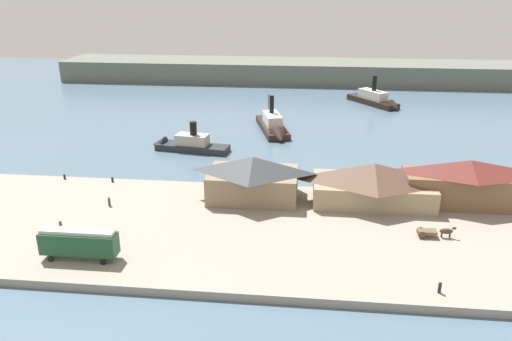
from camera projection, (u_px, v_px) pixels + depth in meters
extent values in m
plane|color=slate|center=(261.00, 183.00, 100.60)|extent=(320.00, 320.00, 0.00)
cube|color=gray|center=(247.00, 231.00, 79.92)|extent=(110.00, 36.00, 1.20)
cube|color=slate|center=(259.00, 187.00, 97.07)|extent=(110.00, 0.80, 1.00)
cube|color=#847056|center=(253.00, 185.00, 89.77)|extent=(15.70, 9.98, 5.09)
pyramid|color=#33383D|center=(253.00, 164.00, 88.39)|extent=(16.01, 10.48, 2.75)
cube|color=#998466|center=(372.00, 192.00, 88.30)|extent=(20.66, 10.23, 4.00)
pyramid|color=brown|center=(374.00, 172.00, 87.02)|extent=(21.08, 10.74, 3.24)
cube|color=brown|center=(467.00, 189.00, 87.06)|extent=(21.47, 7.36, 5.69)
pyramid|color=maroon|center=(470.00, 167.00, 85.61)|extent=(21.90, 7.72, 2.52)
cube|color=#1E4C2D|center=(79.00, 243.00, 69.96)|extent=(10.86, 2.46, 3.13)
cube|color=beige|center=(77.00, 232.00, 69.32)|extent=(10.43, 1.73, 0.50)
cylinder|color=black|center=(110.00, 253.00, 71.44)|extent=(0.90, 0.18, 0.90)
cylinder|color=black|center=(103.00, 262.00, 69.15)|extent=(0.90, 0.18, 0.90)
cylinder|color=black|center=(59.00, 250.00, 72.20)|extent=(0.90, 0.18, 0.90)
cylinder|color=black|center=(51.00, 259.00, 69.91)|extent=(0.90, 0.18, 0.90)
cube|color=brown|center=(427.00, 232.00, 76.61)|extent=(2.80, 1.52, 0.50)
cylinder|color=#4C3828|center=(420.00, 231.00, 77.48)|extent=(1.20, 0.10, 1.20)
cylinder|color=#4C3828|center=(422.00, 235.00, 76.07)|extent=(1.20, 0.10, 1.20)
ellipsoid|color=#473323|center=(446.00, 231.00, 76.24)|extent=(2.00, 0.70, 0.90)
ellipsoid|color=#473323|center=(454.00, 228.00, 75.93)|extent=(0.70, 0.32, 0.44)
cylinder|color=#473323|center=(449.00, 234.00, 76.57)|extent=(0.16, 0.16, 1.00)
cylinder|color=#473323|center=(450.00, 236.00, 76.20)|extent=(0.16, 0.16, 1.00)
cylinder|color=#473323|center=(441.00, 234.00, 76.69)|extent=(0.16, 0.16, 1.00)
cylinder|color=#473323|center=(442.00, 235.00, 76.32)|extent=(0.16, 0.16, 1.00)
cylinder|color=#232328|center=(440.00, 288.00, 62.83)|extent=(0.42, 0.42, 1.43)
sphere|color=#CCA889|center=(441.00, 282.00, 62.53)|extent=(0.26, 0.26, 0.26)
cylinder|color=#4C3D33|center=(61.00, 226.00, 78.56)|extent=(0.44, 0.44, 1.50)
sphere|color=#CCA889|center=(60.00, 221.00, 78.24)|extent=(0.27, 0.27, 0.27)
cylinder|color=#4C3D33|center=(109.00, 202.00, 87.16)|extent=(0.44, 0.44, 1.49)
sphere|color=#CCA889|center=(109.00, 197.00, 86.85)|extent=(0.27, 0.27, 0.27)
cylinder|color=black|center=(112.00, 180.00, 97.75)|extent=(0.44, 0.44, 0.90)
cylinder|color=black|center=(65.00, 177.00, 99.24)|extent=(0.44, 0.44, 0.90)
cube|color=black|center=(372.00, 102.00, 164.35)|extent=(15.76, 19.00, 1.83)
cone|color=black|center=(394.00, 108.00, 156.31)|extent=(5.76, 5.55, 4.52)
cube|color=beige|center=(373.00, 95.00, 163.54)|extent=(9.11, 10.53, 2.76)
cylinder|color=black|center=(375.00, 83.00, 161.93)|extent=(1.44, 1.44, 4.87)
cube|color=black|center=(272.00, 127.00, 135.59)|extent=(10.91, 21.49, 1.72)
cone|color=black|center=(280.00, 138.00, 126.02)|extent=(5.95, 4.94, 5.16)
cube|color=silver|center=(272.00, 119.00, 134.78)|extent=(6.12, 10.02, 2.89)
cylinder|color=black|center=(272.00, 104.00, 134.55)|extent=(1.24, 1.24, 4.67)
cylinder|color=brown|center=(268.00, 106.00, 139.80)|extent=(0.24, 0.24, 6.96)
cube|color=#23282D|center=(193.00, 148.00, 119.43)|extent=(17.98, 7.37, 1.52)
cone|color=#23282D|center=(159.00, 145.00, 121.54)|extent=(3.76, 4.72, 4.29)
cube|color=#B2A893|center=(192.00, 140.00, 118.73)|extent=(7.97, 4.84, 2.47)
cylinder|color=black|center=(193.00, 128.00, 117.65)|extent=(1.64, 1.64, 3.12)
cube|color=#60665B|center=(288.00, 71.00, 201.49)|extent=(180.00, 24.00, 8.00)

